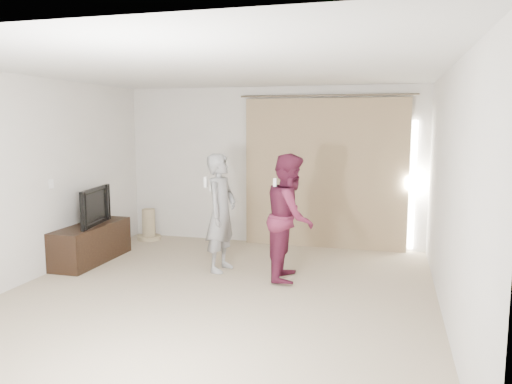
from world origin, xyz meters
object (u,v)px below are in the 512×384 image
tv_console (91,243)px  person_man (221,213)px  tv (90,206)px  person_woman (290,217)px

tv_console → person_man: size_ratio=0.88×
tv → person_woman: 2.96m
tv_console → person_man: 2.05m
person_man → person_woman: size_ratio=0.99×
tv_console → person_woman: person_woman is taller
tv_console → person_man: bearing=2.3°
person_woman → person_man: bearing=173.8°
tv → person_man: 1.98m
person_woman → tv: bearing=179.5°
tv → person_woman: (2.96, -0.03, -0.00)m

